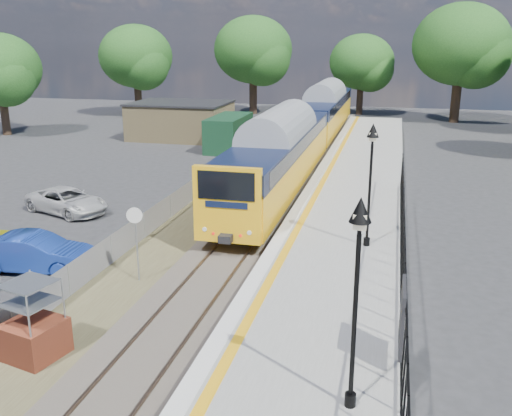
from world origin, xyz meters
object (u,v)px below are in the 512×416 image
(car_white, at_px, (67,201))
(victorian_lamp_south, at_px, (358,256))
(brick_plinth, at_px, (33,322))
(car_yellow, at_px, (3,245))
(train, at_px, (308,126))
(car_blue, at_px, (35,253))
(victorian_lamp_north, at_px, (372,157))
(speed_sign, at_px, (136,232))

(car_white, bearing_deg, victorian_lamp_south, -112.32)
(brick_plinth, height_order, car_white, brick_plinth)
(car_yellow, distance_m, car_white, 6.14)
(brick_plinth, xyz_separation_m, car_yellow, (-5.65, 6.21, -0.54))
(brick_plinth, height_order, car_yellow, brick_plinth)
(victorian_lamp_south, relative_size, train, 0.11)
(train, xyz_separation_m, car_blue, (-6.67, -23.14, -1.62))
(brick_plinth, height_order, car_blue, brick_plinth)
(brick_plinth, bearing_deg, victorian_lamp_south, -9.35)
(train, bearing_deg, victorian_lamp_north, -75.09)
(car_blue, relative_size, car_yellow, 1.17)
(victorian_lamp_north, height_order, train, victorian_lamp_north)
(victorian_lamp_south, height_order, car_yellow, victorian_lamp_south)
(victorian_lamp_north, height_order, speed_sign, victorian_lamp_north)
(victorian_lamp_north, bearing_deg, victorian_lamp_south, -88.85)
(victorian_lamp_north, distance_m, speed_sign, 8.80)
(victorian_lamp_south, distance_m, brick_plinth, 9.26)
(speed_sign, xyz_separation_m, car_blue, (-4.17, 0.05, -1.18))
(train, distance_m, speed_sign, 23.33)
(victorian_lamp_south, relative_size, car_blue, 1.06)
(speed_sign, distance_m, car_yellow, 6.42)
(train, xyz_separation_m, speed_sign, (-2.50, -23.20, -0.44))
(car_blue, xyz_separation_m, car_white, (-2.89, 6.94, -0.10))
(car_yellow, bearing_deg, brick_plinth, -161.36)
(victorian_lamp_north, height_order, car_blue, victorian_lamp_north)
(brick_plinth, bearing_deg, speed_sign, 83.89)
(victorian_lamp_north, relative_size, speed_sign, 1.65)
(car_yellow, height_order, car_white, car_white)
(victorian_lamp_south, distance_m, car_yellow, 16.56)
(victorian_lamp_north, height_order, car_white, victorian_lamp_north)
(car_blue, bearing_deg, victorian_lamp_south, -125.87)
(victorian_lamp_south, height_order, speed_sign, victorian_lamp_south)
(train, bearing_deg, victorian_lamp_south, -79.58)
(victorian_lamp_south, bearing_deg, train, 100.42)
(brick_plinth, bearing_deg, victorian_lamp_north, 45.75)
(car_blue, bearing_deg, car_white, 15.84)
(train, bearing_deg, car_yellow, -111.35)
(victorian_lamp_north, height_order, brick_plinth, victorian_lamp_north)
(victorian_lamp_south, xyz_separation_m, car_blue, (-12.17, 6.77, -3.58))
(victorian_lamp_south, height_order, car_blue, victorian_lamp_south)
(car_blue, height_order, car_yellow, car_blue)
(car_yellow, bearing_deg, train, -45.00)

